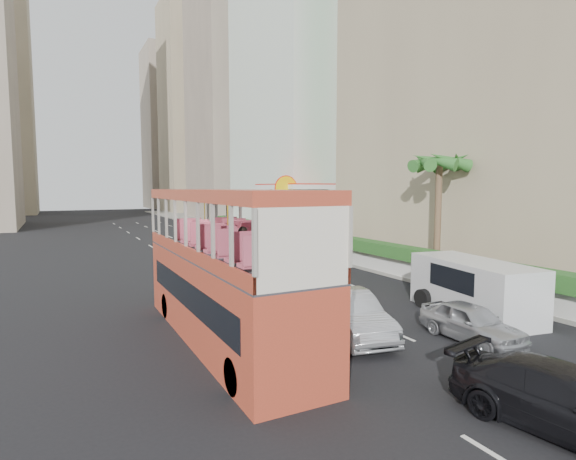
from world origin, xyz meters
TOP-DOWN VIEW (x-y plane):
  - ground_plane at (0.00, 0.00)m, footprint 200.00×200.00m
  - double_decker_bus at (-6.00, 0.00)m, footprint 2.50×11.00m
  - car_silver_lane_a at (-2.04, -1.62)m, footprint 2.56×4.95m
  - car_silver_lane_b at (1.30, -3.92)m, footprint 1.62×3.80m
  - car_black at (-1.60, -8.82)m, footprint 2.81×5.07m
  - van_asset at (0.82, 14.28)m, footprint 2.55×4.87m
  - minibus_near at (1.49, 10.79)m, footprint 2.10×5.72m
  - minibus_far at (3.80, 13.38)m, footprint 2.31×5.44m
  - panel_van_near at (3.94, -1.76)m, footprint 3.09×5.81m
  - panel_van_far at (4.40, 24.16)m, footprint 2.81×5.22m
  - sidewalk at (9.00, 25.00)m, footprint 6.00×120.00m
  - kerb_wall at (6.20, 14.00)m, footprint 0.30×44.00m
  - hedge at (6.20, 14.00)m, footprint 1.10×44.00m
  - palm_tree at (7.80, 4.00)m, footprint 0.36×0.36m
  - shell_station at (10.00, 23.00)m, footprint 6.50×8.00m
  - tower_mid at (18.00, 58.00)m, footprint 16.00×16.00m
  - tower_far_a at (17.00, 82.00)m, footprint 14.00×14.00m
  - tower_far_b at (17.00, 104.00)m, footprint 14.00×14.00m

SIDE VIEW (x-z plane):
  - ground_plane at x=0.00m, z-range 0.00..0.00m
  - car_silver_lane_a at x=-2.04m, z-range -0.78..0.78m
  - car_silver_lane_b at x=1.30m, z-range -0.64..0.64m
  - car_black at x=-1.60m, z-range -0.70..0.70m
  - van_asset at x=0.82m, z-range -0.65..0.65m
  - sidewalk at x=9.00m, z-range 0.00..0.18m
  - kerb_wall at x=6.20m, z-range 0.18..1.18m
  - panel_van_far at x=4.40m, z-range 0.00..1.98m
  - panel_van_near at x=3.94m, z-range 0.00..2.21m
  - minibus_far at x=3.80m, z-range 0.00..2.34m
  - minibus_near at x=1.49m, z-range 0.00..2.51m
  - hedge at x=6.20m, z-range 1.18..1.88m
  - double_decker_bus at x=-6.00m, z-range 0.00..5.06m
  - shell_station at x=10.00m, z-range 0.00..5.50m
  - palm_tree at x=7.80m, z-range 0.18..6.58m
  - tower_far_b at x=17.00m, z-range 0.00..40.00m
  - tower_far_a at x=17.00m, z-range 0.00..44.00m
  - tower_mid at x=18.00m, z-range 0.00..50.00m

